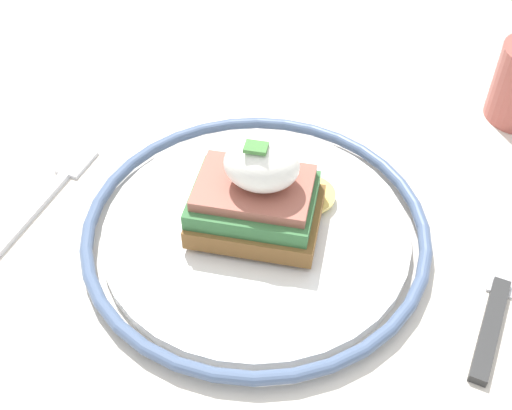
{
  "coord_description": "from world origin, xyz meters",
  "views": [
    {
      "loc": [
        0.03,
        -0.29,
        1.13
      ],
      "look_at": [
        -0.04,
        0.03,
        0.78
      ],
      "focal_mm": 45.0,
      "sensor_mm": 36.0,
      "label": 1
    }
  ],
  "objects_px": {
    "plate": "(256,229)",
    "knife": "(500,288)",
    "sandwich": "(257,195)",
    "fork": "(48,194)"
  },
  "relations": [
    {
      "from": "sandwich",
      "to": "knife",
      "type": "relative_size",
      "value": 0.53
    },
    {
      "from": "plate",
      "to": "knife",
      "type": "distance_m",
      "value": 0.19
    },
    {
      "from": "sandwich",
      "to": "fork",
      "type": "height_order",
      "value": "sandwich"
    },
    {
      "from": "plate",
      "to": "sandwich",
      "type": "xyz_separation_m",
      "value": [
        0.0,
        0.0,
        0.04
      ]
    },
    {
      "from": "plate",
      "to": "sandwich",
      "type": "bearing_deg",
      "value": 80.76
    },
    {
      "from": "sandwich",
      "to": "fork",
      "type": "bearing_deg",
      "value": 178.3
    },
    {
      "from": "plate",
      "to": "fork",
      "type": "distance_m",
      "value": 0.18
    },
    {
      "from": "plate",
      "to": "knife",
      "type": "xyz_separation_m",
      "value": [
        0.18,
        -0.02,
        -0.01
      ]
    },
    {
      "from": "sandwich",
      "to": "plate",
      "type": "bearing_deg",
      "value": -99.24
    },
    {
      "from": "plate",
      "to": "knife",
      "type": "relative_size",
      "value": 1.36
    }
  ]
}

